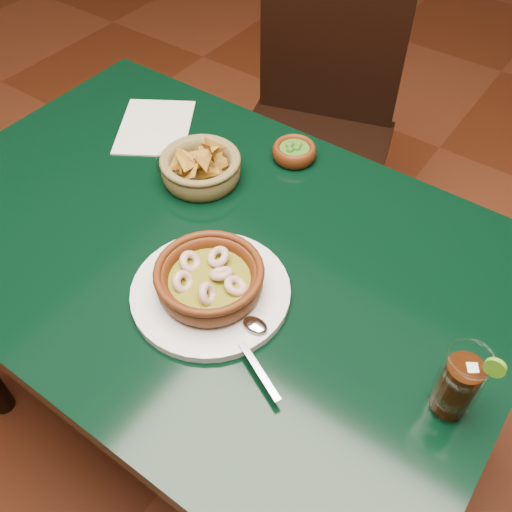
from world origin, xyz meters
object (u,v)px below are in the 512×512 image
Objects in this scene: chip_basket at (201,168)px; cola_drink at (458,384)px; dining_table at (206,272)px; shrimp_plate at (210,283)px; dining_chair at (316,128)px.

chip_basket is 1.29× the size of cola_drink.
cola_drink is at bearing -16.75° from chip_basket.
shrimp_plate reaches higher than dining_table.
dining_chair is at bearing 107.91° from shrimp_plate.
cola_drink is (0.52, -0.06, 0.17)m from dining_table.
dining_chair is at bearing 94.94° from chip_basket.
dining_chair reaches higher than cola_drink.
dining_table is 6.00× the size of chip_basket.
dining_table is 7.75× the size of cola_drink.
cola_drink reaches higher than chip_basket.
chip_basket is (0.05, -0.57, 0.25)m from dining_chair.
shrimp_plate is (0.10, -0.10, 0.13)m from dining_table.
chip_basket is at bearing 129.84° from dining_table.
dining_table is at bearing -77.11° from dining_chair.
shrimp_plate is (0.26, -0.81, 0.25)m from dining_chair.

